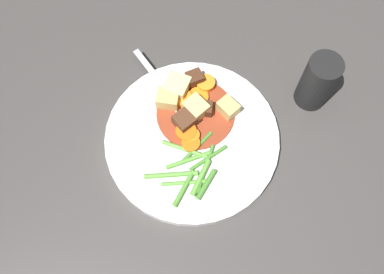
% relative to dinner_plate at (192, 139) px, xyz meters
% --- Properties ---
extents(ground_plane, '(3.00, 3.00, 0.00)m').
position_rel_dinner_plate_xyz_m(ground_plane, '(0.00, 0.00, -0.01)').
color(ground_plane, '#423F3D').
extents(dinner_plate, '(0.28, 0.28, 0.02)m').
position_rel_dinner_plate_xyz_m(dinner_plate, '(0.00, 0.00, 0.00)').
color(dinner_plate, white).
rests_on(dinner_plate, ground_plane).
extents(stew_sauce, '(0.13, 0.13, 0.00)m').
position_rel_dinner_plate_xyz_m(stew_sauce, '(0.04, -0.00, 0.01)').
color(stew_sauce, '#93381E').
rests_on(stew_sauce, dinner_plate).
extents(carrot_slice_0, '(0.03, 0.03, 0.01)m').
position_rel_dinner_plate_xyz_m(carrot_slice_0, '(0.09, -0.01, 0.02)').
color(carrot_slice_0, orange).
rests_on(carrot_slice_0, dinner_plate).
extents(carrot_slice_1, '(0.03, 0.03, 0.01)m').
position_rel_dinner_plate_xyz_m(carrot_slice_1, '(0.00, -0.00, 0.01)').
color(carrot_slice_1, orange).
rests_on(carrot_slice_1, dinner_plate).
extents(carrot_slice_2, '(0.05, 0.05, 0.01)m').
position_rel_dinner_plate_xyz_m(carrot_slice_2, '(0.07, 0.00, 0.01)').
color(carrot_slice_2, orange).
rests_on(carrot_slice_2, dinner_plate).
extents(carrot_slice_3, '(0.03, 0.03, 0.01)m').
position_rel_dinner_plate_xyz_m(carrot_slice_3, '(-0.01, 0.00, 0.01)').
color(carrot_slice_3, orange).
rests_on(carrot_slice_3, dinner_plate).
extents(carrot_slice_4, '(0.04, 0.04, 0.01)m').
position_rel_dinner_plate_xyz_m(carrot_slice_4, '(0.06, 0.02, 0.02)').
color(carrot_slice_4, orange).
rests_on(carrot_slice_4, dinner_plate).
extents(carrot_slice_5, '(0.03, 0.03, 0.01)m').
position_rel_dinner_plate_xyz_m(carrot_slice_5, '(0.01, 0.01, 0.01)').
color(carrot_slice_5, orange).
rests_on(carrot_slice_5, dinner_plate).
extents(potato_chunk_0, '(0.05, 0.05, 0.03)m').
position_rel_dinner_plate_xyz_m(potato_chunk_0, '(0.04, 0.00, 0.02)').
color(potato_chunk_0, '#E5CC7A').
rests_on(potato_chunk_0, dinner_plate).
extents(potato_chunk_1, '(0.04, 0.04, 0.02)m').
position_rel_dinner_plate_xyz_m(potato_chunk_1, '(0.05, -0.05, 0.02)').
color(potato_chunk_1, '#DBBC6B').
rests_on(potato_chunk_1, dinner_plate).
extents(potato_chunk_2, '(0.03, 0.04, 0.03)m').
position_rel_dinner_plate_xyz_m(potato_chunk_2, '(0.05, 0.05, 0.02)').
color(potato_chunk_2, '#DBBC6B').
rests_on(potato_chunk_2, dinner_plate).
extents(potato_chunk_3, '(0.05, 0.05, 0.03)m').
position_rel_dinner_plate_xyz_m(potato_chunk_3, '(0.08, 0.04, 0.02)').
color(potato_chunk_3, '#EAD68C').
rests_on(potato_chunk_3, dinner_plate).
extents(meat_chunk_0, '(0.04, 0.04, 0.03)m').
position_rel_dinner_plate_xyz_m(meat_chunk_0, '(0.02, 0.01, 0.02)').
color(meat_chunk_0, '#56331E').
rests_on(meat_chunk_0, dinner_plate).
extents(meat_chunk_1, '(0.03, 0.03, 0.02)m').
position_rel_dinner_plate_xyz_m(meat_chunk_1, '(0.10, 0.01, 0.02)').
color(meat_chunk_1, '#4C2B19').
rests_on(meat_chunk_1, dinner_plate).
extents(meat_chunk_2, '(0.02, 0.02, 0.02)m').
position_rel_dinner_plate_xyz_m(meat_chunk_2, '(0.05, -0.02, 0.02)').
color(meat_chunk_2, '#4C2B19').
rests_on(meat_chunk_2, dinner_plate).
extents(green_bean_0, '(0.02, 0.07, 0.01)m').
position_rel_dinner_plate_xyz_m(green_bean_0, '(-0.02, 0.01, 0.01)').
color(green_bean_0, '#66AD42').
rests_on(green_bean_0, dinner_plate).
extents(green_bean_1, '(0.04, 0.07, 0.01)m').
position_rel_dinner_plate_xyz_m(green_bean_1, '(-0.04, -0.00, 0.01)').
color(green_bean_1, '#66AD42').
rests_on(green_bean_1, dinner_plate).
extents(green_bean_2, '(0.05, 0.03, 0.01)m').
position_rel_dinner_plate_xyz_m(green_bean_2, '(-0.07, -0.03, 0.01)').
color(green_bean_2, '#4C8E33').
rests_on(green_bean_2, dinner_plate).
extents(green_bean_3, '(0.06, 0.04, 0.01)m').
position_rel_dinner_plate_xyz_m(green_bean_3, '(-0.02, -0.01, 0.01)').
color(green_bean_3, '#4C8E33').
rests_on(green_bean_3, dinner_plate).
extents(green_bean_4, '(0.02, 0.08, 0.01)m').
position_rel_dinner_plate_xyz_m(green_bean_4, '(-0.07, 0.02, 0.01)').
color(green_bean_4, '#66AD42').
rests_on(green_bean_4, dinner_plate).
extents(green_bean_5, '(0.08, 0.02, 0.01)m').
position_rel_dinner_plate_xyz_m(green_bean_5, '(-0.05, -0.03, 0.01)').
color(green_bean_5, '#4C8E33').
rests_on(green_bean_5, dinner_plate).
extents(green_bean_6, '(0.06, 0.03, 0.01)m').
position_rel_dinner_plate_xyz_m(green_bean_6, '(-0.07, -0.02, 0.01)').
color(green_bean_6, '#66AD42').
rests_on(green_bean_6, dinner_plate).
extents(green_bean_7, '(0.02, 0.07, 0.01)m').
position_rel_dinner_plate_xyz_m(green_bean_7, '(-0.08, 0.00, 0.01)').
color(green_bean_7, '#66AD42').
rests_on(green_bean_7, dinner_plate).
extents(green_bean_8, '(0.06, 0.03, 0.01)m').
position_rel_dinner_plate_xyz_m(green_bean_8, '(-0.09, 0.00, 0.01)').
color(green_bean_8, '#599E38').
rests_on(green_bean_8, dinner_plate).
extents(green_bean_9, '(0.05, 0.05, 0.01)m').
position_rel_dinner_plate_xyz_m(green_bean_9, '(-0.03, -0.03, 0.01)').
color(green_bean_9, '#4C8E33').
rests_on(green_bean_9, dinner_plate).
extents(fork, '(0.14, 0.13, 0.00)m').
position_rel_dinner_plate_xyz_m(fork, '(0.08, 0.05, 0.01)').
color(fork, silver).
rests_on(fork, dinner_plate).
extents(pepper_mill, '(0.05, 0.05, 0.10)m').
position_rel_dinner_plate_xyz_m(pepper_mill, '(0.11, -0.18, 0.04)').
color(pepper_mill, black).
rests_on(pepper_mill, ground_plane).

